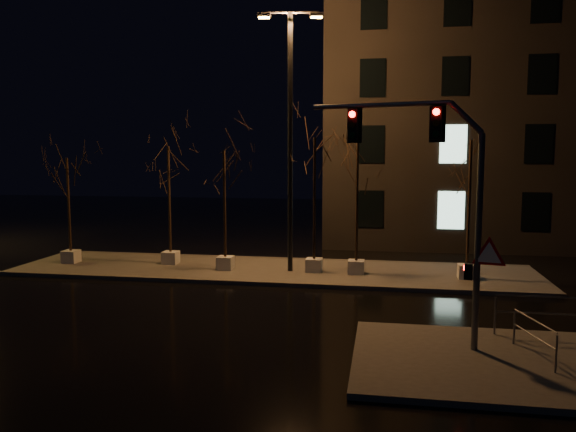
# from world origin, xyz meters

# --- Properties ---
(ground) EXTENTS (90.00, 90.00, 0.00)m
(ground) POSITION_xyz_m (0.00, 0.00, 0.00)
(ground) COLOR black
(ground) RESTS_ON ground
(median) EXTENTS (22.00, 5.00, 0.15)m
(median) POSITION_xyz_m (0.00, 6.00, 0.07)
(median) COLOR #44423D
(median) RESTS_ON ground
(sidewalk_corner) EXTENTS (7.00, 5.00, 0.15)m
(sidewalk_corner) POSITION_xyz_m (7.50, -3.50, 0.07)
(sidewalk_corner) COLOR #44423D
(sidewalk_corner) RESTS_ON ground
(building) EXTENTS (25.00, 12.00, 15.00)m
(building) POSITION_xyz_m (14.00, 18.00, 7.50)
(building) COLOR black
(building) RESTS_ON ground
(tree_0) EXTENTS (1.80, 1.80, 4.80)m
(tree_0) POSITION_xyz_m (-9.17, 5.81, 3.80)
(tree_0) COLOR beige
(tree_0) RESTS_ON median
(tree_1) EXTENTS (1.80, 1.80, 5.34)m
(tree_1) POSITION_xyz_m (-4.64, 6.32, 4.20)
(tree_1) COLOR beige
(tree_1) RESTS_ON median
(tree_2) EXTENTS (1.80, 1.80, 5.14)m
(tree_2) POSITION_xyz_m (-1.90, 5.55, 4.05)
(tree_2) COLOR beige
(tree_2) RESTS_ON median
(tree_3) EXTENTS (1.80, 1.80, 5.68)m
(tree_3) POSITION_xyz_m (1.86, 5.71, 4.46)
(tree_3) COLOR beige
(tree_3) RESTS_ON median
(tree_4) EXTENTS (1.80, 1.80, 5.51)m
(tree_4) POSITION_xyz_m (3.60, 5.63, 4.33)
(tree_4) COLOR beige
(tree_4) RESTS_ON median
(tree_5) EXTENTS (1.80, 1.80, 5.55)m
(tree_5) POSITION_xyz_m (7.92, 5.45, 4.36)
(tree_5) COLOR beige
(tree_5) RESTS_ON median
(traffic_signal_mast) EXTENTS (4.91, 1.34, 6.17)m
(traffic_signal_mast) POSITION_xyz_m (5.99, -2.62, 4.20)
(traffic_signal_mast) COLOR #53555A
(traffic_signal_mast) RESTS_ON sidewalk_corner
(streetlight_main) EXTENTS (2.63, 0.69, 10.52)m
(streetlight_main) POSITION_xyz_m (0.85, 5.74, 6.22)
(streetlight_main) COLOR black
(streetlight_main) RESTS_ON median
(guard_rail_a) EXTENTS (2.56, 0.07, 1.11)m
(guard_rail_a) POSITION_xyz_m (8.95, -1.50, 0.87)
(guard_rail_a) COLOR #53555A
(guard_rail_a) RESTS_ON sidewalk_corner
(guard_rail_b) EXTENTS (0.54, 1.90, 0.93)m
(guard_rail_b) POSITION_xyz_m (8.27, -3.20, 0.75)
(guard_rail_b) COLOR #53555A
(guard_rail_b) RESTS_ON sidewalk_corner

